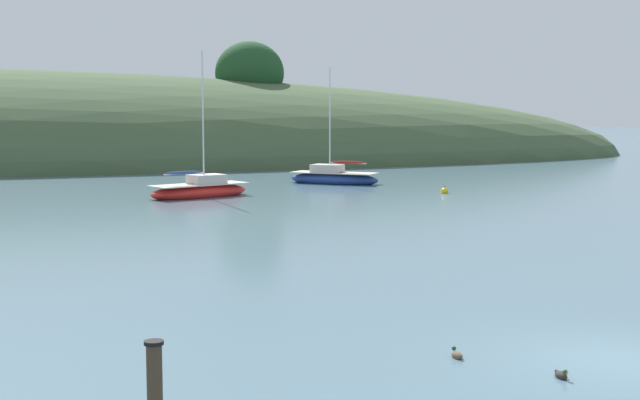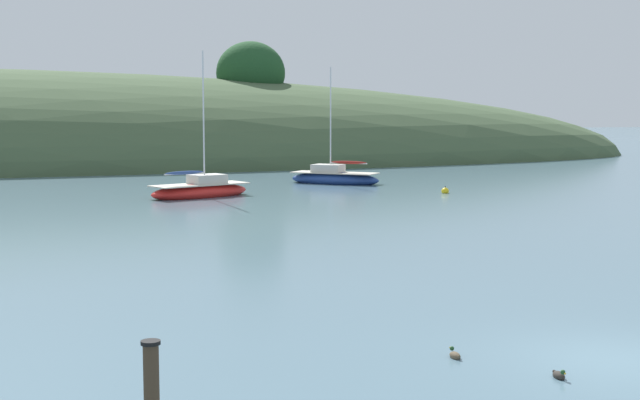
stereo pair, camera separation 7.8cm
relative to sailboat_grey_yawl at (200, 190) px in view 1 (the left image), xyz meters
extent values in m
plane|color=slate|center=(2.57, -34.73, -0.38)|extent=(400.00, 400.00, 0.00)
ellipsoid|color=#1E4723|center=(10.41, 33.51, 8.04)|extent=(6.62, 6.02, 6.02)
ellipsoid|color=red|center=(-0.04, -0.02, -0.11)|extent=(6.46, 4.29, 0.98)
cube|color=beige|center=(-0.04, -0.02, 0.33)|extent=(5.95, 3.95, 0.06)
cube|color=beige|center=(0.41, 0.17, 0.60)|extent=(2.33, 2.01, 0.54)
cylinder|color=silver|center=(0.24, 0.10, 4.08)|extent=(0.09, 0.09, 7.50)
cylinder|color=silver|center=(-0.94, -0.40, 0.99)|extent=(2.40, 1.06, 0.07)
ellipsoid|color=#2D4784|center=(-0.94, -0.40, 1.04)|extent=(2.36, 1.14, 0.20)
ellipsoid|color=navy|center=(10.07, 6.38, -0.11)|extent=(6.11, 5.69, 1.00)
cube|color=beige|center=(10.07, 6.38, 0.34)|extent=(5.62, 5.23, 0.06)
cube|color=beige|center=(9.70, 6.71, 0.61)|extent=(2.41, 2.35, 0.55)
cylinder|color=silver|center=(9.84, 6.59, 3.85)|extent=(0.09, 0.09, 7.02)
cylinder|color=silver|center=(10.83, 5.73, 1.01)|extent=(2.03, 1.77, 0.07)
ellipsoid|color=maroon|center=(10.83, 5.73, 1.06)|extent=(2.04, 1.80, 0.20)
sphere|color=yellow|center=(14.21, -2.05, -0.26)|extent=(0.44, 0.44, 0.44)
cylinder|color=black|center=(14.21, -2.05, 0.01)|extent=(0.04, 0.04, 0.10)
ellipsoid|color=brown|center=(-0.42, -33.69, -0.34)|extent=(0.18, 0.34, 0.16)
sphere|color=#1E4723|center=(-0.42, -33.54, -0.23)|extent=(0.09, 0.09, 0.09)
cone|color=gold|center=(-0.42, -33.48, -0.23)|extent=(0.04, 0.05, 0.04)
cone|color=brown|center=(-0.42, -33.84, -0.31)|extent=(0.07, 0.08, 0.08)
ellipsoid|color=#2D2823|center=(0.83, -35.44, -0.34)|extent=(0.20, 0.35, 0.16)
sphere|color=#1E4723|center=(0.82, -35.59, -0.23)|extent=(0.09, 0.09, 0.09)
cone|color=gold|center=(0.81, -35.65, -0.23)|extent=(0.04, 0.05, 0.04)
cone|color=#2D2823|center=(0.84, -35.29, -0.31)|extent=(0.08, 0.08, 0.08)
cylinder|color=#423323|center=(-6.63, -36.09, 0.32)|extent=(0.24, 0.24, 1.40)
cylinder|color=black|center=(-6.63, -36.09, 1.05)|extent=(0.30, 0.30, 0.06)
camera|label=1|loc=(-8.03, -49.10, 4.53)|focal=49.12mm
camera|label=2|loc=(-7.96, -49.12, 4.53)|focal=49.12mm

